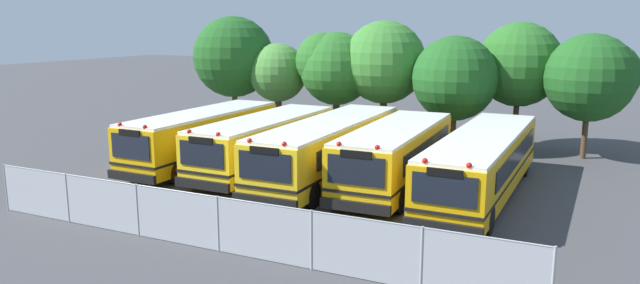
% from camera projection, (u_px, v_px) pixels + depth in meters
% --- Properties ---
extents(ground_plane, '(160.00, 160.00, 0.00)m').
position_uv_depth(ground_plane, '(327.00, 179.00, 25.59)').
color(ground_plane, '#424244').
extents(school_bus_0, '(2.63, 9.61, 2.69)m').
position_uv_depth(school_bus_0, '(203.00, 136.00, 27.78)').
color(school_bus_0, '#EAA80C').
rests_on(school_bus_0, ground_plane).
extents(school_bus_1, '(2.63, 9.51, 2.62)m').
position_uv_depth(school_bus_1, '(265.00, 142.00, 26.60)').
color(school_bus_1, yellow).
rests_on(school_bus_1, ground_plane).
extents(school_bus_2, '(2.64, 11.15, 2.68)m').
position_uv_depth(school_bus_2, '(329.00, 147.00, 25.24)').
color(school_bus_2, yellow).
rests_on(school_bus_2, ground_plane).
extents(school_bus_3, '(2.75, 9.39, 2.69)m').
position_uv_depth(school_bus_3, '(396.00, 154.00, 23.87)').
color(school_bus_3, yellow).
rests_on(school_bus_3, ground_plane).
extents(school_bus_4, '(2.70, 11.73, 2.59)m').
position_uv_depth(school_bus_4, '(482.00, 162.00, 22.76)').
color(school_bus_4, '#EAA80C').
rests_on(school_bus_4, ground_plane).
extents(tree_0, '(4.92, 4.92, 7.11)m').
position_uv_depth(tree_0, '(232.00, 56.00, 36.03)').
color(tree_0, '#4C3823').
rests_on(tree_0, ground_plane).
extents(tree_1, '(3.48, 3.48, 5.51)m').
position_uv_depth(tree_1, '(278.00, 72.00, 35.10)').
color(tree_1, '#4C3823').
rests_on(tree_1, ground_plane).
extents(tree_2, '(4.40, 4.16, 6.20)m').
position_uv_depth(tree_2, '(332.00, 66.00, 33.47)').
color(tree_2, '#4C3823').
rests_on(tree_2, ground_plane).
extents(tree_3, '(4.61, 4.61, 6.83)m').
position_uv_depth(tree_3, '(385.00, 61.00, 32.69)').
color(tree_3, '#4C3823').
rests_on(tree_3, ground_plane).
extents(tree_4, '(4.39, 4.39, 6.05)m').
position_uv_depth(tree_4, '(455.00, 80.00, 30.35)').
color(tree_4, '#4C3823').
rests_on(tree_4, ground_plane).
extents(tree_5, '(4.48, 4.48, 6.74)m').
position_uv_depth(tree_5, '(517.00, 65.00, 31.25)').
color(tree_5, '#4C3823').
rests_on(tree_5, ground_plane).
extents(tree_6, '(4.45, 4.32, 6.20)m').
position_uv_depth(tree_6, '(594.00, 77.00, 28.70)').
color(tree_6, '#4C3823').
rests_on(tree_6, ground_plane).
extents(chainlink_fence, '(18.42, 0.07, 1.71)m').
position_uv_depth(chainlink_fence, '(218.00, 223.00, 17.22)').
color(chainlink_fence, '#9EA0A3').
rests_on(chainlink_fence, ground_plane).
extents(traffic_cone, '(0.40, 0.40, 0.52)m').
position_uv_depth(traffic_cone, '(123.00, 211.00, 20.33)').
color(traffic_cone, '#EA5914').
rests_on(traffic_cone, ground_plane).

